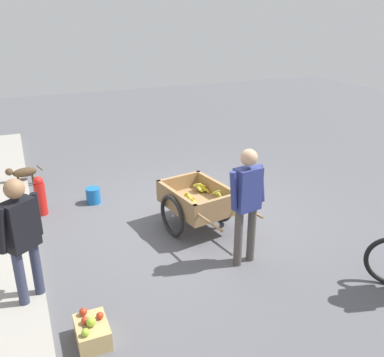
% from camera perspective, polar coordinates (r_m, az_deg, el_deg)
% --- Properties ---
extents(ground_plane, '(24.00, 24.00, 0.00)m').
position_cam_1_polar(ground_plane, '(6.86, -0.41, -5.45)').
color(ground_plane, '#56565B').
extents(fruit_cart, '(1.75, 1.06, 0.69)m').
position_cam_1_polar(fruit_cart, '(6.40, 0.70, -3.22)').
color(fruit_cart, '#937047').
rests_on(fruit_cart, ground).
extents(vendor_person, '(0.25, 0.57, 1.60)m').
position_cam_1_polar(vendor_person, '(5.35, 7.48, -2.58)').
color(vendor_person, '#4C4742').
rests_on(vendor_person, ground).
extents(dog, '(0.23, 0.67, 0.40)m').
position_cam_1_polar(dog, '(8.62, -22.05, 0.73)').
color(dog, '#4C3823').
rests_on(dog, ground).
extents(fire_hydrant, '(0.25, 0.25, 0.67)m').
position_cam_1_polar(fire_hydrant, '(7.29, -19.96, -2.21)').
color(fire_hydrant, red).
rests_on(fire_hydrant, ground).
extents(plastic_bucket, '(0.25, 0.25, 0.28)m').
position_cam_1_polar(plastic_bucket, '(7.54, -13.28, -2.26)').
color(plastic_bucket, '#1966B2').
rests_on(plastic_bucket, ground).
extents(apple_crate, '(0.44, 0.32, 0.32)m').
position_cam_1_polar(apple_crate, '(4.65, -13.43, -19.54)').
color(apple_crate, tan).
rests_on(apple_crate, ground).
extents(bystander_person, '(0.36, 0.46, 1.57)m').
position_cam_1_polar(bystander_person, '(4.85, -22.12, -7.05)').
color(bystander_person, '#333851').
rests_on(bystander_person, ground).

